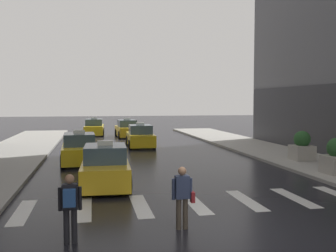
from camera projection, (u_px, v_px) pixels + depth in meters
The scene contains 10 objects.
ground_plane at pixel (226, 234), 9.75m from camera, with size 160.00×160.00×0.00m, color black.
crosswalk_markings at pixel (195, 203), 12.69m from camera, with size 11.30×2.80×0.01m.
taxi_lead at pixel (105, 167), 15.32m from camera, with size 2.05×4.60×1.80m.
taxi_second at pixel (79, 150), 20.93m from camera, with size 2.06×4.60×1.80m.
taxi_third at pixel (140, 137), 28.47m from camera, with size 2.00×4.57×1.80m.
taxi_fourth at pixel (127, 129), 36.26m from camera, with size 2.10×4.62×1.80m.
taxi_fifth at pixel (94, 128), 38.12m from camera, with size 2.08×4.61×1.80m.
pedestrian_with_backpack at pixel (70, 203), 8.99m from camera, with size 0.55×0.43×1.65m.
pedestrian_with_handbag at pixel (183, 194), 10.04m from camera, with size 0.60×0.24×1.65m.
planter_mid_block at pixel (302, 147), 21.01m from camera, with size 1.10×1.10×1.60m.
Camera 1 is at (-3.29, -9.09, 3.35)m, focal length 41.07 mm.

